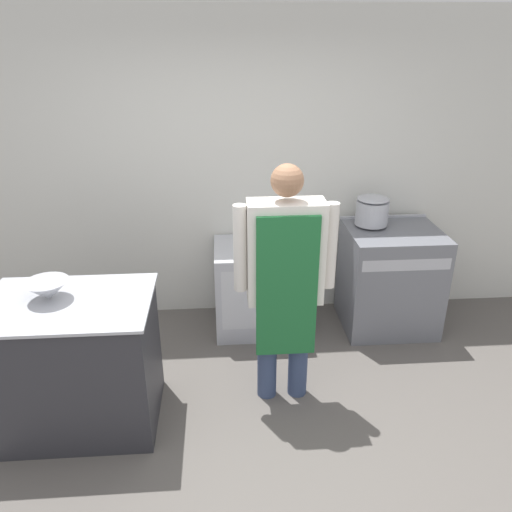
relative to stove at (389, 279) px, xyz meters
The scene contains 8 objects.
ground_plane 2.15m from the stove, 128.23° to the right, with size 14.00×14.00×0.00m, color #5B5651.
wall_back 1.63m from the stove, 161.91° to the left, with size 8.00×0.05×2.70m.
prep_counter 2.70m from the stove, 156.45° to the right, with size 1.06×0.76×0.93m.
stove is the anchor object (origin of this frame).
fridge_unit 1.21m from the stove, behind, with size 0.69×0.63×0.78m.
person_cook 1.51m from the stove, 139.37° to the right, with size 0.68×0.24×1.74m.
mixing_bowl 2.84m from the stove, 158.21° to the right, with size 0.28×0.28×0.13m.
stock_pot 0.65m from the stove, 145.58° to the left, with size 0.28×0.28×0.25m.
Camera 1 is at (-0.18, -2.24, 2.46)m, focal length 35.00 mm.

